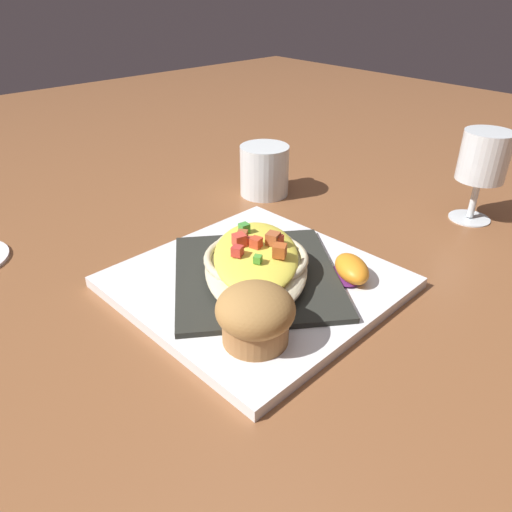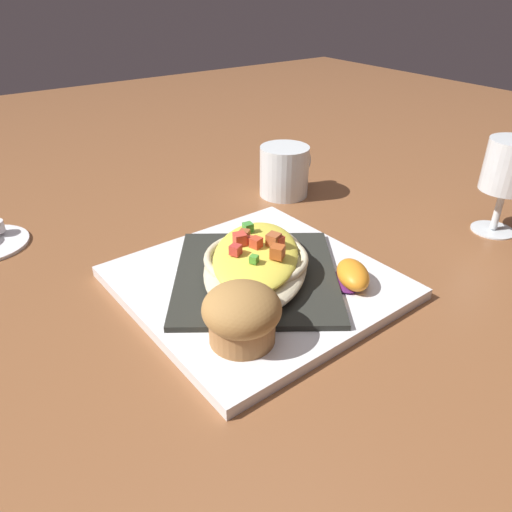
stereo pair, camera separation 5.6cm
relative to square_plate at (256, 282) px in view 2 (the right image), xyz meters
The scene contains 8 objects.
ground_plane 0.01m from the square_plate, ahead, with size 2.60×2.60×0.00m, color brown.
square_plate is the anchor object (origin of this frame).
folded_napkin 0.01m from the square_plate, ahead, with size 0.20×0.19×0.01m, color #292A25.
gratin_dish 0.03m from the square_plate, 167.01° to the left, with size 0.22×0.23×0.05m.
muffin 0.12m from the square_plate, 47.48° to the left, with size 0.08×0.08×0.06m.
orange_garnish 0.11m from the square_plate, 137.46° to the left, with size 0.06×0.07×0.03m.
coffee_mug 0.29m from the square_plate, 135.19° to the right, with size 0.11×0.08×0.08m.
stemmed_glass 0.39m from the square_plate, 167.47° to the left, with size 0.07×0.07×0.14m.
Camera 2 is at (0.28, 0.40, 0.33)m, focal length 34.16 mm.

